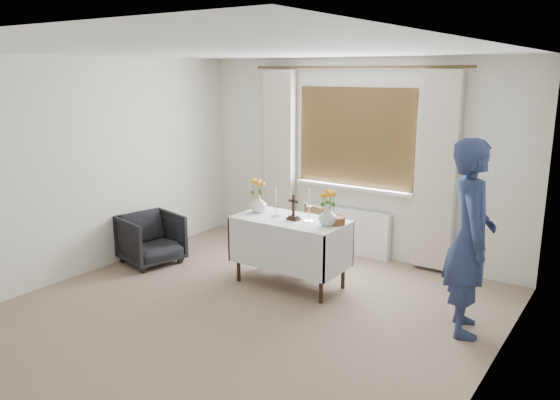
# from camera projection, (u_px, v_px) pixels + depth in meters

# --- Properties ---
(ground) EXTENTS (5.00, 5.00, 0.00)m
(ground) POSITION_uv_depth(u_px,v_px,m) (232.00, 321.00, 5.22)
(ground) COLOR gray
(ground) RESTS_ON ground
(altar_table) EXTENTS (1.24, 0.64, 0.76)m
(altar_table) POSITION_uv_depth(u_px,v_px,m) (290.00, 252.00, 6.03)
(altar_table) COLOR silver
(altar_table) RESTS_ON ground
(wooden_chair) EXTENTS (0.46, 0.46, 0.79)m
(wooden_chair) POSITION_uv_depth(u_px,v_px,m) (304.00, 240.00, 6.41)
(wooden_chair) COLOR brown
(wooden_chair) RESTS_ON ground
(armchair) EXTENTS (0.82, 0.80, 0.62)m
(armchair) POSITION_uv_depth(u_px,v_px,m) (151.00, 239.00, 6.74)
(armchair) COLOR black
(armchair) RESTS_ON ground
(person) EXTENTS (0.64, 0.76, 1.78)m
(person) POSITION_uv_depth(u_px,v_px,m) (470.00, 238.00, 4.84)
(person) COLOR navy
(person) RESTS_ON ground
(radiator) EXTENTS (1.10, 0.10, 0.60)m
(radiator) POSITION_uv_depth(u_px,v_px,m) (350.00, 231.00, 7.09)
(radiator) COLOR white
(radiator) RESTS_ON ground
(wooden_cross) EXTENTS (0.14, 0.10, 0.28)m
(wooden_cross) POSITION_uv_depth(u_px,v_px,m) (293.00, 207.00, 5.87)
(wooden_cross) COLOR black
(wooden_cross) RESTS_ON altar_table
(candlestick_left) EXTENTS (0.10, 0.10, 0.33)m
(candlestick_left) POSITION_uv_depth(u_px,v_px,m) (276.00, 202.00, 5.98)
(candlestick_left) COLOR white
(candlestick_left) RESTS_ON altar_table
(candlestick_right) EXTENTS (0.11, 0.11, 0.36)m
(candlestick_right) POSITION_uv_depth(u_px,v_px,m) (309.00, 205.00, 5.79)
(candlestick_right) COLOR white
(candlestick_right) RESTS_ON altar_table
(flower_vase_left) EXTENTS (0.24, 0.24, 0.20)m
(flower_vase_left) POSITION_uv_depth(u_px,v_px,m) (258.00, 203.00, 6.21)
(flower_vase_left) COLOR silver
(flower_vase_left) RESTS_ON altar_table
(flower_vase_right) EXTENTS (0.20, 0.20, 0.20)m
(flower_vase_right) POSITION_uv_depth(u_px,v_px,m) (328.00, 216.00, 5.67)
(flower_vase_right) COLOR silver
(flower_vase_right) RESTS_ON altar_table
(wicker_basket) EXTENTS (0.26, 0.26, 0.08)m
(wicker_basket) POSITION_uv_depth(u_px,v_px,m) (335.00, 220.00, 5.73)
(wicker_basket) COLOR brown
(wicker_basket) RESTS_ON altar_table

